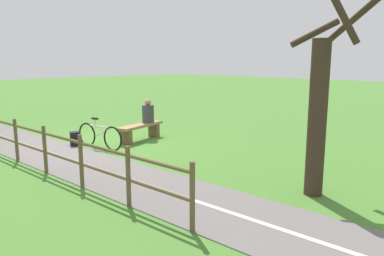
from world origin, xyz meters
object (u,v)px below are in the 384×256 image
(bicycle, at_px, (99,136))
(tree_far_right, at_px, (320,105))
(person_seated, at_px, (148,113))
(bench, at_px, (141,129))
(backpack, at_px, (75,139))

(bicycle, relative_size, tree_far_right, 0.42)
(person_seated, bearing_deg, bench, -0.00)
(tree_far_right, bearing_deg, backpack, -79.66)
(bench, bearing_deg, bicycle, -11.38)
(backpack, bearing_deg, tree_far_right, 100.34)
(person_seated, height_order, bicycle, person_seated)
(backpack, bearing_deg, person_seated, 163.55)
(bicycle, xyz_separation_m, tree_far_right, (-0.91, 6.00, 1.31))
(bench, distance_m, bicycle, 1.47)
(backpack, xyz_separation_m, tree_far_right, (-1.24, 6.78, 1.47))
(person_seated, distance_m, backpack, 2.35)
(person_seated, height_order, backpack, person_seated)
(bicycle, bearing_deg, bench, 81.39)
(bench, xyz_separation_m, backpack, (1.80, -0.73, -0.15))
(bench, bearing_deg, person_seated, 180.00)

